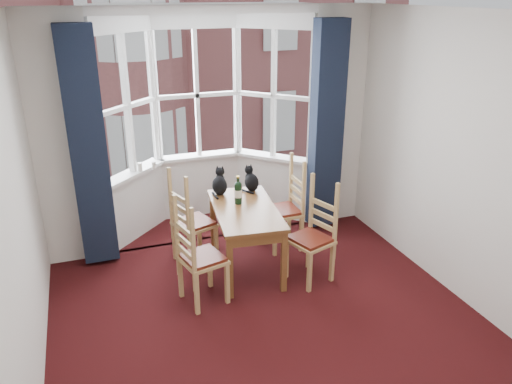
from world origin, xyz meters
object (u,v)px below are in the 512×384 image
chair_left_near (194,262)px  chair_right_far (290,210)px  dining_table (245,217)px  candle_tall (140,167)px  cat_left (220,184)px  chair_right_near (316,238)px  cat_right (251,181)px  candle_short (154,165)px  wine_bottle (238,192)px  chair_left_far (187,226)px

chair_left_near → chair_right_far: bearing=30.8°
dining_table → candle_tall: bearing=128.5°
cat_left → chair_right_near: bearing=-49.7°
chair_right_far → cat_right: size_ratio=2.94×
dining_table → chair_right_far: chair_right_far is taller
candle_tall → cat_left: bearing=-41.6°
candle_short → dining_table: bearing=-57.6°
chair_right_near → cat_right: (-0.42, 0.93, 0.38)m
dining_table → cat_right: (0.24, 0.48, 0.22)m
dining_table → chair_left_near: chair_left_near is taller
candle_tall → chair_right_far: bearing=-29.1°
chair_right_far → cat_left: bearing=167.2°
dining_table → wine_bottle: wine_bottle is taller
chair_right_near → candle_short: size_ratio=10.16×
dining_table → cat_right: size_ratio=4.19×
chair_left_far → chair_right_near: same height
chair_right_far → chair_left_far: bearing=-179.7°
chair_left_far → candle_short: candle_short is taller
cat_right → wine_bottle: bearing=-129.2°
chair_left_near → cat_left: size_ratio=2.78×
wine_bottle → candle_tall: 1.42m
dining_table → chair_left_far: (-0.59, 0.30, -0.16)m
cat_left → cat_right: bearing=-2.1°
cat_right → candle_tall: bearing=148.5°
chair_right_far → wine_bottle: wine_bottle is taller
chair_right_near → cat_left: 1.30m
chair_left_far → candle_tall: candle_tall is taller
chair_left_far → cat_right: 0.93m
dining_table → cat_right: bearing=63.7°
chair_left_far → candle_short: 1.06m
cat_right → candle_short: (-1.02, 0.77, 0.07)m
chair_left_near → cat_right: (0.93, 0.98, 0.38)m
dining_table → candle_short: size_ratio=14.48×
chair_right_near → cat_right: bearing=114.1°
chair_left_near → candle_tall: candle_tall is taller
dining_table → chair_left_far: 0.68m
chair_left_near → candle_tall: bearing=98.8°
cat_left → candle_short: size_ratio=3.66×
chair_left_near → chair_right_near: (1.35, 0.05, 0.00)m
chair_left_near → cat_left: cat_left is taller
wine_bottle → cat_left: bearing=108.8°
cat_right → chair_right_near: bearing=-65.9°
wine_bottle → candle_tall: (-0.93, 1.07, 0.05)m
cat_right → cat_left: bearing=177.9°
dining_table → chair_right_far: 0.75m
dining_table → chair_right_near: (0.65, -0.45, -0.16)m
chair_right_near → cat_left: (-0.80, 0.94, 0.39)m
chair_left_near → chair_right_near: same height
chair_right_near → cat_right: 1.09m
cat_left → wine_bottle: same height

